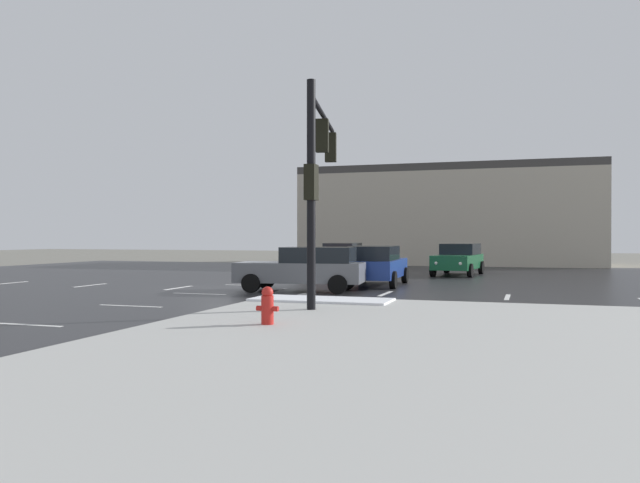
{
  "coord_description": "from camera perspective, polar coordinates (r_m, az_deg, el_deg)",
  "views": [
    {
      "loc": [
        10.65,
        -21.52,
        1.99
      ],
      "look_at": [
        0.63,
        9.33,
        1.71
      ],
      "focal_mm": 36.14,
      "sensor_mm": 36.0,
      "label": 1
    }
  ],
  "objects": [
    {
      "name": "sedan_blue",
      "position": [
        25.66,
        5.0,
        -2.05
      ],
      "size": [
        2.17,
        4.6,
        1.58
      ],
      "rotation": [
        0.0,
        0.0,
        1.61
      ],
      "color": "navy",
      "rests_on": "road_asphalt"
    },
    {
      "name": "fire_hydrant",
      "position": [
        13.58,
        -4.68,
        -5.66
      ],
      "size": [
        0.48,
        0.26,
        0.79
      ],
      "color": "red",
      "rests_on": "sidewalk_corner"
    },
    {
      "name": "sedan_red",
      "position": [
        35.33,
        1.83,
        -1.36
      ],
      "size": [
        2.16,
        4.59,
        1.58
      ],
      "rotation": [
        0.0,
        0.0,
        -1.53
      ],
      "color": "#B21919",
      "rests_on": "road_asphalt"
    },
    {
      "name": "snow_strip_curbside",
      "position": [
        18.5,
        0.12,
        -5.16
      ],
      "size": [
        4.0,
        1.6,
        0.06
      ],
      "primitive_type": "cube",
      "color": "white",
      "rests_on": "sidewalk_corner"
    },
    {
      "name": "traffic_signal_mast",
      "position": [
        17.84,
        -0.14,
        7.06
      ],
      "size": [
        1.32,
        5.58,
        5.78
      ],
      "rotation": [
        0.0,
        0.0,
        1.77
      ],
      "color": "black",
      "rests_on": "sidewalk_corner"
    },
    {
      "name": "sidewalk_corner",
      "position": [
        9.8,
        26.02,
        -10.85
      ],
      "size": [
        18.0,
        18.0,
        0.14
      ],
      "primitive_type": "cube",
      "color": "#B2B2AD",
      "rests_on": "ground_plane"
    },
    {
      "name": "strip_building_background",
      "position": [
        46.74,
        11.42,
        2.22
      ],
      "size": [
        20.22,
        8.0,
        6.82
      ],
      "color": "#BCB29E",
      "rests_on": "ground_plane"
    },
    {
      "name": "sedan_green",
      "position": [
        33.3,
        12.17,
        -1.48
      ],
      "size": [
        2.38,
        4.66,
        1.58
      ],
      "rotation": [
        0.0,
        0.0,
        -1.67
      ],
      "color": "#195933",
      "rests_on": "road_asphalt"
    },
    {
      "name": "sedan_grey",
      "position": [
        22.89,
        -1.35,
        -2.36
      ],
      "size": [
        4.67,
        2.41,
        1.58
      ],
      "rotation": [
        0.0,
        0.0,
        3.25
      ],
      "color": "slate",
      "rests_on": "road_asphalt"
    },
    {
      "name": "ground_plane",
      "position": [
        24.09,
        -8.33,
        -4.26
      ],
      "size": [
        120.0,
        120.0,
        0.0
      ],
      "primitive_type": "plane",
      "color": "slate"
    },
    {
      "name": "road_asphalt",
      "position": [
        24.09,
        -8.33,
        -4.23
      ],
      "size": [
        44.0,
        44.0,
        0.02
      ],
      "primitive_type": "cube",
      "color": "#232326",
      "rests_on": "ground_plane"
    },
    {
      "name": "lane_markings",
      "position": [
        22.33,
        -7.12,
        -4.57
      ],
      "size": [
        36.15,
        36.15,
        0.01
      ],
      "color": "silver",
      "rests_on": "road_asphalt"
    }
  ]
}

